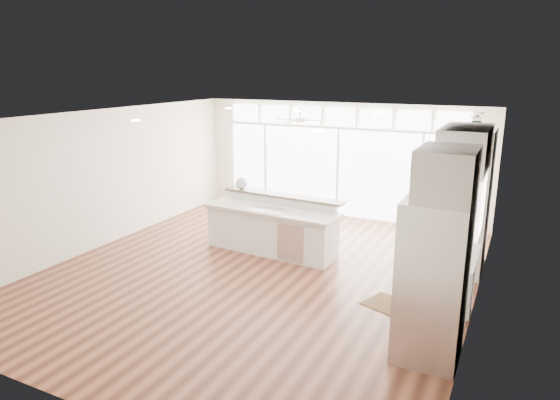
% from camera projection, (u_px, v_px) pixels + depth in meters
% --- Properties ---
extents(floor, '(7.00, 8.00, 0.02)m').
position_uv_depth(floor, '(260.00, 272.00, 8.75)').
color(floor, '#4A2316').
rests_on(floor, ground).
extents(ceiling, '(7.00, 8.00, 0.02)m').
position_uv_depth(ceiling, '(258.00, 117.00, 8.06)').
color(ceiling, white).
rests_on(ceiling, wall_back).
extents(wall_back, '(7.00, 0.04, 2.70)m').
position_uv_depth(wall_back, '(339.00, 160.00, 11.87)').
color(wall_back, silver).
rests_on(wall_back, floor).
extents(wall_front, '(7.00, 0.04, 2.70)m').
position_uv_depth(wall_front, '(66.00, 288.00, 4.93)').
color(wall_front, silver).
rests_on(wall_front, floor).
extents(wall_left, '(0.04, 8.00, 2.70)m').
position_uv_depth(wall_left, '(104.00, 178.00, 9.90)').
color(wall_left, silver).
rests_on(wall_left, floor).
extents(wall_right, '(0.04, 8.00, 2.70)m').
position_uv_depth(wall_right, '(481.00, 226.00, 6.90)').
color(wall_right, silver).
rests_on(wall_right, floor).
extents(glass_wall, '(5.80, 0.06, 2.08)m').
position_uv_depth(glass_wall, '(338.00, 173.00, 11.89)').
color(glass_wall, white).
rests_on(glass_wall, wall_back).
extents(transom_row, '(5.90, 0.06, 0.40)m').
position_uv_depth(transom_row, '(340.00, 117.00, 11.56)').
color(transom_row, white).
rests_on(transom_row, wall_back).
extents(desk_window, '(0.04, 0.85, 0.85)m').
position_uv_depth(desk_window, '(481.00, 206.00, 7.13)').
color(desk_window, white).
rests_on(desk_window, wall_right).
extents(ceiling_fan, '(1.16, 1.16, 0.32)m').
position_uv_depth(ceiling_fan, '(300.00, 115.00, 10.76)').
color(ceiling_fan, silver).
rests_on(ceiling_fan, ceiling).
extents(recessed_lights, '(3.40, 3.00, 0.02)m').
position_uv_depth(recessed_lights, '(264.00, 117.00, 8.24)').
color(recessed_lights, white).
rests_on(recessed_lights, ceiling).
extents(oven_cabinet, '(0.64, 1.20, 2.50)m').
position_uv_depth(oven_cabinet, '(469.00, 200.00, 8.63)').
color(oven_cabinet, white).
rests_on(oven_cabinet, floor).
extents(desk_nook, '(0.72, 1.30, 0.76)m').
position_uv_depth(desk_nook, '(450.00, 278.00, 7.57)').
color(desk_nook, white).
rests_on(desk_nook, floor).
extents(upper_cabinets, '(0.64, 1.30, 0.64)m').
position_uv_depth(upper_cabinets, '(465.00, 149.00, 7.05)').
color(upper_cabinets, white).
rests_on(upper_cabinets, wall_right).
extents(refrigerator, '(0.76, 0.90, 2.00)m').
position_uv_depth(refrigerator, '(433.00, 280.00, 5.99)').
color(refrigerator, silver).
rests_on(refrigerator, floor).
extents(fridge_cabinet, '(0.64, 0.90, 0.60)m').
position_uv_depth(fridge_cabinet, '(447.00, 174.00, 5.63)').
color(fridge_cabinet, white).
rests_on(fridge_cabinet, wall_right).
extents(framed_photos, '(0.06, 0.22, 0.80)m').
position_uv_depth(framed_photos, '(484.00, 206.00, 7.70)').
color(framed_photos, black).
rests_on(framed_photos, wall_right).
extents(kitchen_island, '(2.74, 1.19, 1.06)m').
position_uv_depth(kitchen_island, '(271.00, 226.00, 9.57)').
color(kitchen_island, white).
rests_on(kitchen_island, floor).
extents(rug, '(0.95, 0.81, 0.01)m').
position_uv_depth(rug, '(392.00, 306.00, 7.48)').
color(rug, '#372411').
rests_on(rug, floor).
extents(office_chair, '(0.61, 0.59, 0.94)m').
position_uv_depth(office_chair, '(419.00, 283.00, 7.17)').
color(office_chair, black).
rests_on(office_chair, floor).
extents(fishbowl, '(0.28, 0.28, 0.25)m').
position_uv_depth(fishbowl, '(242.00, 183.00, 10.20)').
color(fishbowl, silver).
rests_on(fishbowl, kitchen_island).
extents(monitor, '(0.10, 0.50, 0.42)m').
position_uv_depth(monitor, '(448.00, 240.00, 7.45)').
color(monitor, black).
rests_on(monitor, desk_nook).
extents(keyboard, '(0.12, 0.29, 0.01)m').
position_uv_depth(keyboard, '(435.00, 251.00, 7.58)').
color(keyboard, white).
rests_on(keyboard, desk_nook).
extents(potted_plant, '(0.25, 0.28, 0.21)m').
position_uv_depth(potted_plant, '(477.00, 121.00, 8.28)').
color(potted_plant, '#2B5424').
rests_on(potted_plant, oven_cabinet).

